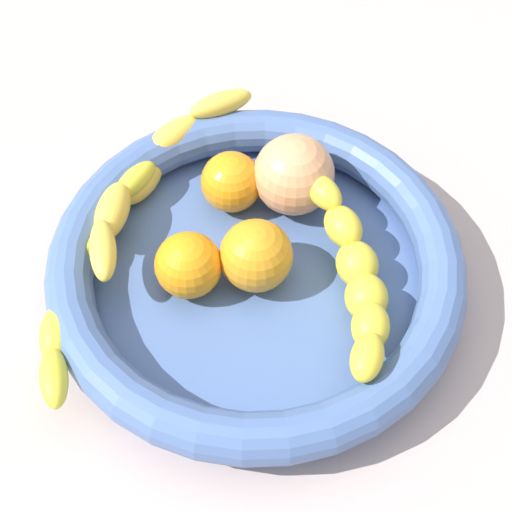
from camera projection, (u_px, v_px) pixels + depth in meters
The scene contains 9 objects.
kitchen_counter at pixel (256, 297), 68.23cm from camera, with size 120.00×120.00×3.00cm, color #B4A19C.
fruit_bowl at pixel (256, 269), 64.63cm from camera, with size 34.82×34.82×5.69cm.
banana_draped_left at pixel (83, 271), 63.24cm from camera, with size 25.36×6.32×3.50cm.
banana_draped_right at pixel (356, 276), 61.76cm from camera, with size 19.04×10.17×5.07cm.
banana_arching_top at pixel (148, 174), 68.49cm from camera, with size 24.66×10.82×5.45cm.
orange_front at pixel (231, 182), 68.23cm from camera, with size 5.47×5.47×5.47cm, color orange.
orange_mid_left at pixel (257, 256), 63.08cm from camera, with size 6.11×6.11×6.11cm, color orange.
orange_mid_right at pixel (188, 265), 62.89cm from camera, with size 5.57×5.57×5.57cm, color orange.
peach_blush at pixel (294, 175), 67.55cm from camera, with size 7.22×7.22×7.22cm, color #E79D68.
Camera 1 is at (-35.79, -9.29, 58.96)cm, focal length 54.11 mm.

